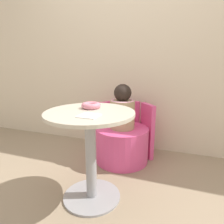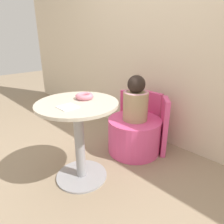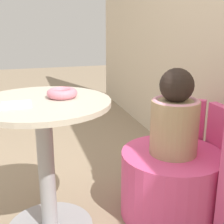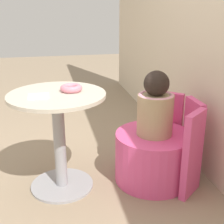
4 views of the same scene
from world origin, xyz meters
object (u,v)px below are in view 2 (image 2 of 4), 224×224
round_table (79,129)px  tub_chair (134,135)px  donut (84,96)px  child_figure (136,101)px

round_table → tub_chair: size_ratio=1.26×
tub_chair → donut: bearing=-97.9°
round_table → donut: size_ratio=4.77×
round_table → tub_chair: bearing=86.2°
tub_chair → donut: size_ratio=3.78×
child_figure → tub_chair: bearing=180.0°
round_table → tub_chair: 0.76m
round_table → tub_chair: (0.05, 0.69, -0.30)m
tub_chair → child_figure: size_ratio=1.21×
round_table → child_figure: 0.70m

